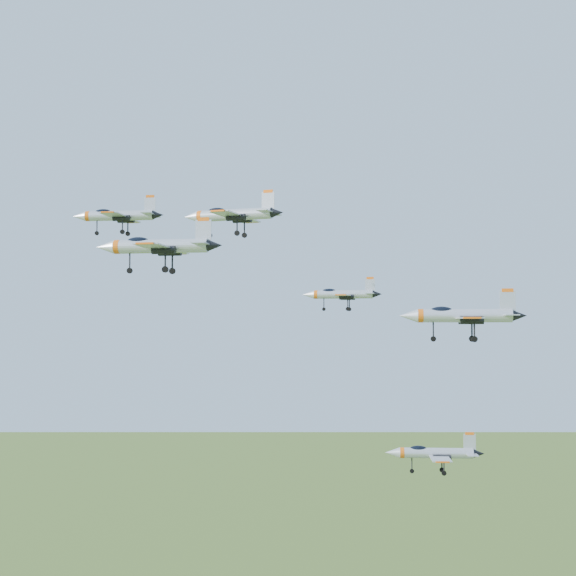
{
  "coord_description": "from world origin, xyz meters",
  "views": [
    {
      "loc": [
        6.26,
        -99.75,
        132.5
      ],
      "look_at": [
        3.97,
        -1.48,
        137.16
      ],
      "focal_mm": 50.0,
      "sensor_mm": 36.0,
      "label": 1
    }
  ],
  "objects": [
    {
      "name": "jet_lead",
      "position": [
        -21.17,
        14.58,
        148.44
      ],
      "size": [
        13.62,
        11.3,
        3.64
      ],
      "rotation": [
        0.0,
        0.0,
        -0.1
      ],
      "color": "silver"
    },
    {
      "name": "jet_left_high",
      "position": [
        -3.03,
        -1.71,
        146.23
      ],
      "size": [
        13.02,
        11.1,
        3.55
      ],
      "rotation": [
        0.0,
        0.0,
        -0.31
      ],
      "color": "silver"
    },
    {
      "name": "jet_right_high",
      "position": [
        -9.53,
        -15.99,
        140.93
      ],
      "size": [
        13.85,
        11.55,
        3.7
      ],
      "rotation": [
        0.0,
        0.0,
        -0.13
      ],
      "color": "silver"
    },
    {
      "name": "jet_left_low",
      "position": [
        10.95,
        9.69,
        136.84
      ],
      "size": [
        10.94,
        9.16,
        2.93
      ],
      "rotation": [
        0.0,
        0.0,
        -0.16
      ],
      "color": "silver"
    },
    {
      "name": "jet_right_low",
      "position": [
        22.72,
        -13.83,
        133.63
      ],
      "size": [
        13.5,
        11.2,
        3.61
      ],
      "rotation": [
        0.0,
        0.0,
        -0.1
      ],
      "color": "silver"
    },
    {
      "name": "jet_trail",
      "position": [
        21.63,
        -1.3,
        117.1
      ],
      "size": [
        12.01,
        9.91,
        3.21
      ],
      "rotation": [
        0.0,
        0.0,
        -0.05
      ],
      "color": "silver"
    }
  ]
}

